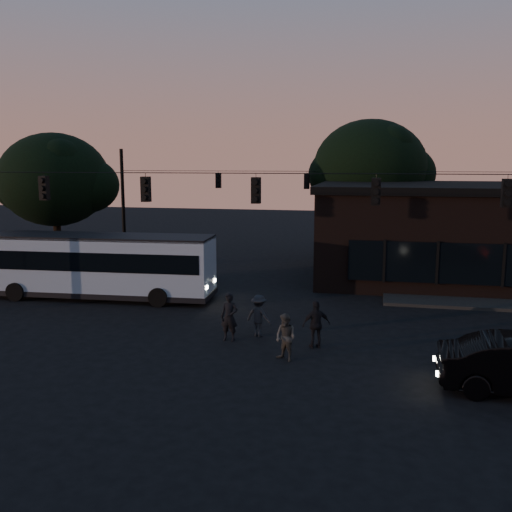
% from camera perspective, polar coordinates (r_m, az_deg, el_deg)
% --- Properties ---
extents(ground, '(120.00, 120.00, 0.00)m').
position_cam_1_polar(ground, '(19.23, -2.52, -10.80)').
color(ground, black).
rests_on(ground, ground).
extents(sidewalk_far_left, '(14.00, 10.00, 0.15)m').
position_cam_1_polar(sidewalk_far_left, '(37.11, -18.25, -1.23)').
color(sidewalk_far_left, black).
rests_on(sidewalk_far_left, ground).
extents(building, '(15.40, 10.41, 5.40)m').
position_cam_1_polar(building, '(33.95, 19.44, 2.25)').
color(building, black).
rests_on(building, ground).
extents(tree_behind, '(7.60, 7.60, 9.43)m').
position_cam_1_polar(tree_behind, '(39.46, 11.31, 8.62)').
color(tree_behind, black).
rests_on(tree_behind, ground).
extents(tree_left, '(6.40, 6.40, 8.30)m').
position_cam_1_polar(tree_left, '(35.67, -19.52, 7.19)').
color(tree_left, black).
rests_on(tree_left, ground).
extents(signal_rig_near, '(26.24, 0.30, 7.50)m').
position_cam_1_polar(signal_rig_near, '(22.04, 0.00, 3.72)').
color(signal_rig_near, black).
rests_on(signal_rig_near, ground).
extents(signal_rig_far, '(26.24, 0.30, 7.50)m').
position_cam_1_polar(signal_rig_far, '(37.81, 5.07, 5.72)').
color(signal_rig_far, black).
rests_on(signal_rig_far, ground).
extents(bus, '(11.21, 3.16, 3.12)m').
position_cam_1_polar(bus, '(28.80, -15.27, -0.67)').
color(bus, '#97AAC0').
rests_on(bus, ground).
extents(pedestrian_a, '(0.70, 0.49, 1.83)m').
position_cam_1_polar(pedestrian_a, '(21.42, -2.69, -6.10)').
color(pedestrian_a, black).
rests_on(pedestrian_a, ground).
extents(pedestrian_b, '(0.99, 0.94, 1.61)m').
position_cam_1_polar(pedestrian_b, '(19.36, 2.98, -8.14)').
color(pedestrian_b, '#373632').
rests_on(pedestrian_b, ground).
extents(pedestrian_c, '(1.11, 0.82, 1.75)m').
position_cam_1_polar(pedestrian_c, '(20.70, 6.05, -6.81)').
color(pedestrian_c, black).
rests_on(pedestrian_c, ground).
extents(pedestrian_d, '(1.19, 0.92, 1.63)m').
position_cam_1_polar(pedestrian_d, '(21.93, 0.28, -5.98)').
color(pedestrian_d, black).
rests_on(pedestrian_d, ground).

